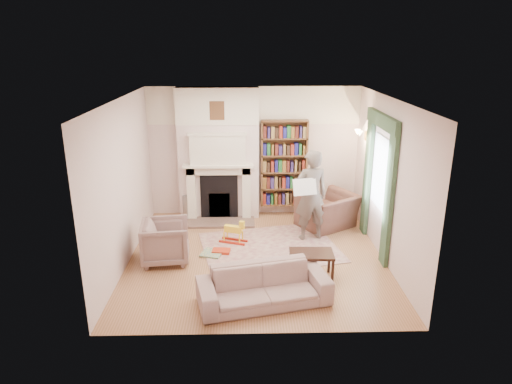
{
  "coord_description": "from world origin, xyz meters",
  "views": [
    {
      "loc": [
        -0.19,
        -7.39,
        3.68
      ],
      "look_at": [
        0.0,
        0.25,
        1.15
      ],
      "focal_mm": 32.0,
      "sensor_mm": 36.0,
      "label": 1
    }
  ],
  "objects_px": {
    "bookcase": "(284,163)",
    "armchair_reading": "(328,211)",
    "armchair_left": "(166,241)",
    "rocking_horse": "(233,232)",
    "man_reading": "(311,195)",
    "coffee_table": "(311,265)",
    "paraffin_heater": "(188,207)",
    "sofa": "(264,286)"
  },
  "relations": [
    {
      "from": "rocking_horse",
      "to": "sofa",
      "type": "bearing_deg",
      "value": -57.07
    },
    {
      "from": "man_reading",
      "to": "coffee_table",
      "type": "relative_size",
      "value": 2.55
    },
    {
      "from": "bookcase",
      "to": "paraffin_heater",
      "type": "height_order",
      "value": "bookcase"
    },
    {
      "from": "sofa",
      "to": "paraffin_heater",
      "type": "xyz_separation_m",
      "value": [
        -1.5,
        3.4,
        -0.0
      ]
    },
    {
      "from": "armchair_reading",
      "to": "armchair_left",
      "type": "xyz_separation_m",
      "value": [
        -3.09,
        -1.48,
        0.01
      ]
    },
    {
      "from": "armchair_reading",
      "to": "rocking_horse",
      "type": "relative_size",
      "value": 2.07
    },
    {
      "from": "coffee_table",
      "to": "rocking_horse",
      "type": "distance_m",
      "value": 1.91
    },
    {
      "from": "man_reading",
      "to": "paraffin_heater",
      "type": "bearing_deg",
      "value": -37.81
    },
    {
      "from": "rocking_horse",
      "to": "man_reading",
      "type": "bearing_deg",
      "value": 25.91
    },
    {
      "from": "bookcase",
      "to": "coffee_table",
      "type": "distance_m",
      "value": 3.05
    },
    {
      "from": "bookcase",
      "to": "armchair_left",
      "type": "relative_size",
      "value": 2.28
    },
    {
      "from": "sofa",
      "to": "man_reading",
      "type": "distance_m",
      "value": 2.57
    },
    {
      "from": "paraffin_heater",
      "to": "rocking_horse",
      "type": "distance_m",
      "value": 1.62
    },
    {
      "from": "bookcase",
      "to": "armchair_reading",
      "type": "xyz_separation_m",
      "value": [
        0.86,
        -0.73,
        -0.82
      ]
    },
    {
      "from": "paraffin_heater",
      "to": "rocking_horse",
      "type": "relative_size",
      "value": 1.05
    },
    {
      "from": "armchair_left",
      "to": "sofa",
      "type": "xyz_separation_m",
      "value": [
        1.66,
        -1.41,
        -0.09
      ]
    },
    {
      "from": "armchair_left",
      "to": "sofa",
      "type": "distance_m",
      "value": 2.18
    },
    {
      "from": "coffee_table",
      "to": "rocking_horse",
      "type": "height_order",
      "value": "rocking_horse"
    },
    {
      "from": "coffee_table",
      "to": "paraffin_heater",
      "type": "distance_m",
      "value": 3.52
    },
    {
      "from": "armchair_left",
      "to": "rocking_horse",
      "type": "xyz_separation_m",
      "value": [
        1.16,
        0.73,
        -0.14
      ]
    },
    {
      "from": "armchair_left",
      "to": "paraffin_heater",
      "type": "xyz_separation_m",
      "value": [
        0.16,
        2.0,
        -0.09
      ]
    },
    {
      "from": "bookcase",
      "to": "paraffin_heater",
      "type": "relative_size",
      "value": 3.36
    },
    {
      "from": "man_reading",
      "to": "rocking_horse",
      "type": "bearing_deg",
      "value": -7.59
    },
    {
      "from": "armchair_left",
      "to": "coffee_table",
      "type": "relative_size",
      "value": 1.16
    },
    {
      "from": "man_reading",
      "to": "coffee_table",
      "type": "bearing_deg",
      "value": 69.38
    },
    {
      "from": "armchair_left",
      "to": "sofa",
      "type": "relative_size",
      "value": 0.42
    },
    {
      "from": "armchair_reading",
      "to": "armchair_left",
      "type": "distance_m",
      "value": 3.43
    },
    {
      "from": "sofa",
      "to": "man_reading",
      "type": "height_order",
      "value": "man_reading"
    },
    {
      "from": "rocking_horse",
      "to": "armchair_reading",
      "type": "bearing_deg",
      "value": 41.21
    },
    {
      "from": "armchair_left",
      "to": "rocking_horse",
      "type": "height_order",
      "value": "armchair_left"
    },
    {
      "from": "armchair_left",
      "to": "coffee_table",
      "type": "distance_m",
      "value": 2.55
    },
    {
      "from": "bookcase",
      "to": "armchair_reading",
      "type": "relative_size",
      "value": 1.7
    },
    {
      "from": "coffee_table",
      "to": "armchair_left",
      "type": "bearing_deg",
      "value": 166.53
    },
    {
      "from": "sofa",
      "to": "rocking_horse",
      "type": "bearing_deg",
      "value": 90.05
    },
    {
      "from": "armchair_left",
      "to": "man_reading",
      "type": "relative_size",
      "value": 0.45
    },
    {
      "from": "bookcase",
      "to": "rocking_horse",
      "type": "bearing_deg",
      "value": -125.84
    },
    {
      "from": "armchair_reading",
      "to": "bookcase",
      "type": "bearing_deg",
      "value": -72.66
    },
    {
      "from": "man_reading",
      "to": "bookcase",
      "type": "bearing_deg",
      "value": -86.63
    },
    {
      "from": "bookcase",
      "to": "sofa",
      "type": "bearing_deg",
      "value": -99.07
    },
    {
      "from": "armchair_reading",
      "to": "armchair_left",
      "type": "bearing_deg",
      "value": -6.66
    },
    {
      "from": "bookcase",
      "to": "sofa",
      "type": "xyz_separation_m",
      "value": [
        -0.58,
        -3.62,
        -0.9
      ]
    },
    {
      "from": "rocking_horse",
      "to": "armchair_left",
      "type": "bearing_deg",
      "value": -128.19
    }
  ]
}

